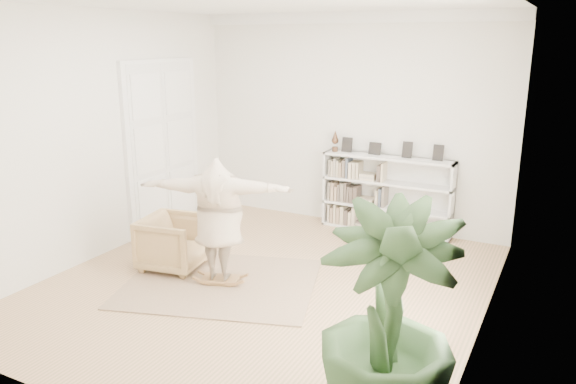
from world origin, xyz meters
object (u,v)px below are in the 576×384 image
at_px(rocker_board, 221,279).
at_px(person, 218,217).
at_px(armchair, 174,243).
at_px(bookshelf, 386,195).
at_px(houseplant, 387,324).

bearing_deg(rocker_board, person, -107.52).
bearing_deg(armchair, rocker_board, -108.67).
xyz_separation_m(bookshelf, armchair, (-2.17, -2.93, -0.25)).
height_order(person, houseplant, houseplant).
height_order(armchair, rocker_board, armchair).
height_order(bookshelf, armchair, bookshelf).
relative_size(bookshelf, houseplant, 1.11).
relative_size(rocker_board, houseplant, 0.28).
relative_size(rocker_board, person, 0.27).
distance_m(bookshelf, houseplant, 5.13).
bearing_deg(person, bookshelf, -130.25).
height_order(rocker_board, person, person).
height_order(bookshelf, houseplant, houseplant).
distance_m(armchair, person, 1.05).
height_order(rocker_board, houseplant, houseplant).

